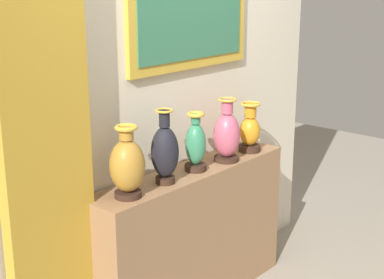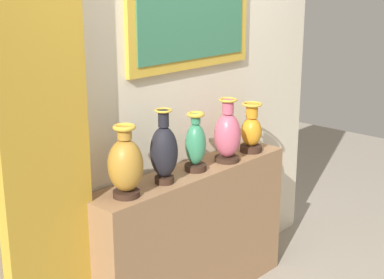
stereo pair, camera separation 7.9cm
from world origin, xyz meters
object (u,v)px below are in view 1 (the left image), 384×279
vase_ochre (127,165)px  vase_amber (250,130)px  vase_jade (196,145)px  vase_rose (227,135)px  vase_onyx (165,152)px

vase_ochre → vase_amber: size_ratio=1.19×
vase_jade → vase_rose: 0.27m
vase_jade → vase_amber: 0.53m
vase_amber → vase_ochre: bearing=179.8°
vase_rose → vase_ochre: bearing=178.9°
vase_ochre → vase_amber: 1.10m
vase_onyx → vase_rose: (0.55, -0.01, -0.02)m
vase_onyx → vase_amber: 0.81m
vase_onyx → vase_jade: 0.28m
vase_jade → vase_amber: (0.53, -0.02, -0.02)m
vase_onyx → vase_rose: size_ratio=1.06×
vase_jade → vase_rose: bearing=-5.8°
vase_onyx → vase_amber: (0.81, -0.00, -0.04)m
vase_jade → vase_rose: vase_rose is taller
vase_jade → vase_amber: vase_jade is taller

